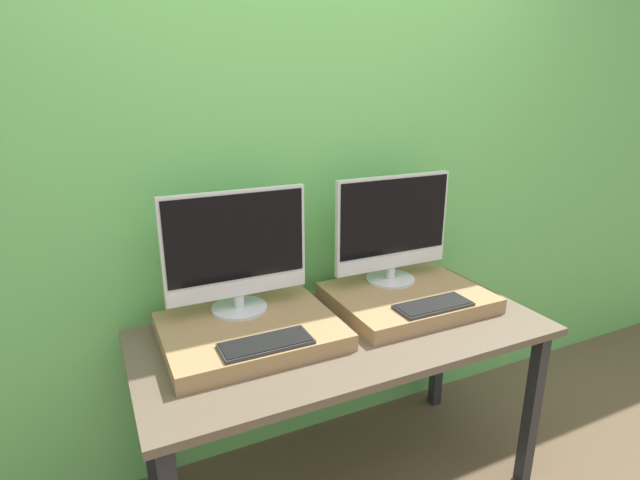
# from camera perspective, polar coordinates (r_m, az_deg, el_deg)

# --- Properties ---
(wall_back) EXTENTS (8.00, 0.04, 2.60)m
(wall_back) POSITION_cam_1_polar(r_m,az_deg,el_deg) (2.15, -2.50, 7.99)
(wall_back) COLOR #66B75B
(wall_back) RESTS_ON ground_plane
(workbench) EXTENTS (1.57, 0.73, 0.75)m
(workbench) POSITION_cam_1_polar(r_m,az_deg,el_deg) (1.99, 2.78, -12.21)
(workbench) COLOR brown
(workbench) RESTS_ON ground_plane
(wooden_riser_left) EXTENTS (0.63, 0.50, 0.06)m
(wooden_riser_left) POSITION_cam_1_polar(r_m,az_deg,el_deg) (1.89, -7.96, -10.27)
(wooden_riser_left) COLOR #99754C
(wooden_riser_left) RESTS_ON workbench
(monitor_left) EXTENTS (0.55, 0.22, 0.47)m
(monitor_left) POSITION_cam_1_polar(r_m,az_deg,el_deg) (1.90, -9.52, -1.20)
(monitor_left) COLOR silver
(monitor_left) RESTS_ON wooden_riser_left
(keyboard_left) EXTENTS (0.31, 0.13, 0.01)m
(keyboard_left) POSITION_cam_1_polar(r_m,az_deg,el_deg) (1.72, -6.18, -11.66)
(keyboard_left) COLOR #2D2D2D
(keyboard_left) RESTS_ON wooden_riser_left
(wooden_riser_right) EXTENTS (0.63, 0.50, 0.06)m
(wooden_riser_right) POSITION_cam_1_polar(r_m,az_deg,el_deg) (2.17, 9.90, -6.49)
(wooden_riser_right) COLOR #99754C
(wooden_riser_right) RESTS_ON workbench
(monitor_right) EXTENTS (0.55, 0.22, 0.47)m
(monitor_right) POSITION_cam_1_polar(r_m,az_deg,el_deg) (2.18, 8.32, 1.35)
(monitor_right) COLOR silver
(monitor_right) RESTS_ON wooden_riser_right
(keyboard_right) EXTENTS (0.31, 0.13, 0.01)m
(keyboard_right) POSITION_cam_1_polar(r_m,az_deg,el_deg) (2.03, 12.83, -7.28)
(keyboard_right) COLOR #2D2D2D
(keyboard_right) RESTS_ON wooden_riser_right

